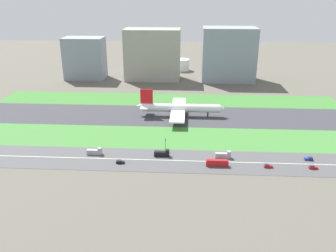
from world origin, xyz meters
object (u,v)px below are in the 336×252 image
at_px(car_0, 120,162).
at_px(car_3, 268,166).
at_px(terminal_building, 85,58).
at_px(truck_1, 162,154).
at_px(car_2, 313,167).
at_px(fuel_tank_west, 158,62).
at_px(traffic_light, 165,143).
at_px(car_4, 309,159).
at_px(truck_2, 223,155).
at_px(airliner, 179,108).
at_px(bus_0, 217,163).
at_px(office_tower, 229,54).
at_px(fuel_tank_centre, 181,65).
at_px(truck_0, 95,152).
at_px(hangar_building, 153,55).

bearing_deg(car_0, car_3, -180.00).
distance_m(car_0, terminal_building, 205.92).
distance_m(car_3, truck_1, 56.81).
relative_size(car_2, car_3, 1.00).
height_order(car_3, truck_1, truck_1).
xyz_separation_m(car_2, fuel_tank_west, (-100.98, 237.00, 8.04)).
height_order(truck_1, traffic_light, traffic_light).
distance_m(car_4, terminal_building, 252.20).
relative_size(truck_2, truck_1, 1.00).
xyz_separation_m(airliner, bus_0, (22.80, -78.00, -4.41)).
bearing_deg(car_3, bus_0, 0.00).
distance_m(traffic_light, terminal_building, 198.83).
bearing_deg(office_tower, fuel_tank_centre, 137.25).
bearing_deg(car_2, truck_2, -12.49).
bearing_deg(fuel_tank_west, airliner, -79.67).
bearing_deg(terminal_building, office_tower, 0.00).
distance_m(truck_2, bus_0, 10.80).
xyz_separation_m(car_3, truck_0, (-93.85, 10.00, 0.75)).
bearing_deg(car_3, truck_0, -6.08).
xyz_separation_m(airliner, car_3, (49.09, -78.00, -5.31)).
height_order(truck_2, bus_0, truck_2).
xyz_separation_m(car_0, truck_2, (55.55, 10.00, 0.75)).
xyz_separation_m(car_2, traffic_light, (-77.62, 17.99, 3.37)).
bearing_deg(bus_0, terminal_building, -57.32).
bearing_deg(fuel_tank_west, car_0, -89.93).
distance_m(car_2, car_3, 22.91).
distance_m(hangar_building, fuel_tank_west, 47.91).
height_order(car_2, fuel_tank_west, fuel_tank_west).
relative_size(car_4, traffic_light, 0.61).
relative_size(car_0, truck_0, 0.52).
xyz_separation_m(truck_0, office_tower, (90.64, 182.00, 24.56)).
relative_size(airliner, fuel_tank_centre, 3.37).
height_order(car_2, truck_0, truck_0).
distance_m(airliner, car_3, 92.31).
height_order(car_0, truck_1, truck_1).
bearing_deg(office_tower, airliner, -111.92).
xyz_separation_m(office_tower, fuel_tank_centre, (-48.69, 45.00, -19.91)).
height_order(truck_0, traffic_light, traffic_light).
xyz_separation_m(airliner, fuel_tank_centre, (-2.81, 159.00, 0.10)).
xyz_separation_m(truck_0, traffic_light, (39.14, 7.99, 2.62)).
height_order(truck_0, office_tower, office_tower).
bearing_deg(office_tower, traffic_light, -106.49).
height_order(car_3, fuel_tank_centre, fuel_tank_centre).
xyz_separation_m(bus_0, car_4, (50.27, 10.00, -0.90)).
height_order(truck_2, truck_0, same).
relative_size(car_2, hangar_building, 0.08).
bearing_deg(truck_2, airliner, 111.56).
bearing_deg(truck_1, fuel_tank_centre, 88.99).
height_order(car_0, truck_0, truck_0).
height_order(car_4, office_tower, office_tower).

